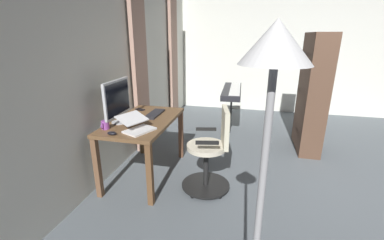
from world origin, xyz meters
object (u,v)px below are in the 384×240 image
Objects in this scene: computer_monitor at (117,100)px; laptop at (137,126)px; desk at (144,128)px; cell_phone_face_up at (130,116)px; computer_keyboard at (155,114)px; bookshelf at (309,92)px; piano_keyboard at (232,92)px; mug_coffee at (105,125)px; office_chair at (211,153)px; cell_phone_by_monitor at (140,109)px; floor_lamp at (267,136)px; computer_mouse at (112,133)px.

computer_monitor is 0.43m from laptop.
cell_phone_face_up is (-0.09, -0.23, 0.11)m from desk.
computer_keyboard reaches higher than desk.
computer_monitor is 0.30× the size of bookshelf.
piano_keyboard reaches higher than computer_keyboard.
laptop is at bearing 2.69° from computer_keyboard.
desk is at bearing 146.76° from mug_coffee.
mug_coffee is (0.28, -1.13, 0.33)m from office_chair.
office_chair reaches higher than cell_phone_by_monitor.
cell_phone_by_monitor and cell_phone_face_up have the same top height.
mug_coffee is at bearing -59.59° from laptop.
laptop is 0.55m from cell_phone_face_up.
piano_keyboard is at bearing 153.75° from computer_keyboard.
mug_coffee is at bearing -130.96° from floor_lamp.
computer_monitor is (0.04, -1.09, 0.56)m from office_chair.
cell_phone_by_monitor is at bearing -172.91° from computer_mouse.
cell_phone_face_up is at bearing -66.26° from computer_keyboard.
mug_coffee is at bearing -9.32° from computer_monitor.
office_chair is at bearing 113.36° from computer_mouse.
computer_keyboard reaches higher than cell_phone_face_up.
computer_keyboard is 0.58m from laptop.
computer_mouse is (0.37, 0.12, -0.26)m from computer_monitor.
cell_phone_face_up is at bearing 25.36° from cell_phone_by_monitor.
desk is 0.25m from computer_keyboard.
floor_lamp is (2.18, 1.55, 0.61)m from cell_phone_by_monitor.
floor_lamp is (1.62, 1.56, 0.34)m from computer_monitor.
laptop is 4.18× the size of computer_mouse.
mug_coffee reaches higher than computer_mouse.
office_chair is 1.95m from floor_lamp.
computer_monitor is 1.29× the size of computer_keyboard.
piano_keyboard reaches higher than computer_mouse.
desk is 0.96× the size of piano_keyboard.
office_chair is at bearing 81.75° from desk.
laptop reaches higher than piano_keyboard.
office_chair reaches higher than computer_mouse.
computer_monitor is 2.27m from floor_lamp.
bookshelf reaches higher than piano_keyboard.
computer_keyboard is 0.31m from cell_phone_face_up.
piano_keyboard is (-2.26, 0.80, -0.06)m from laptop.
computer_monitor is at bearing -31.23° from piano_keyboard.
computer_keyboard is 0.78m from computer_mouse.
laptop reaches higher than desk.
office_chair is 9.70× the size of computer_mouse.
computer_mouse is at bearing -25.03° from piano_keyboard.
bookshelf reaches higher than computer_mouse.
computer_keyboard is (-0.39, 0.29, -0.26)m from computer_monitor.
computer_monitor is 1.26× the size of laptop.
piano_keyboard is at bearing 153.33° from mug_coffee.
laptop is (0.36, 0.09, 0.16)m from desk.
bookshelf is at bearing 145.62° from cell_phone_face_up.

